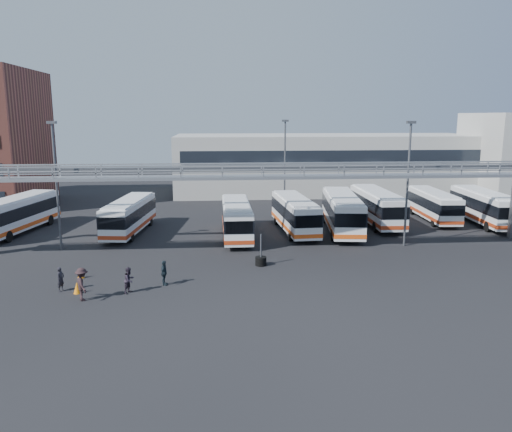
{
  "coord_description": "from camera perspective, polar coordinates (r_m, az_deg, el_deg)",
  "views": [
    {
      "loc": [
        -3.38,
        -32.01,
        10.56
      ],
      "look_at": [
        -0.41,
        6.0,
        2.92
      ],
      "focal_mm": 35.0,
      "sensor_mm": 36.0,
      "label": 1
    }
  ],
  "objects": [
    {
      "name": "gantry",
      "position": [
        38.37,
        0.62,
        3.76
      ],
      "size": [
        51.4,
        5.15,
        7.1
      ],
      "color": "gray",
      "rests_on": "ground"
    },
    {
      "name": "pedestrian_d",
      "position": [
        32.36,
        -10.46,
        -6.42
      ],
      "size": [
        0.54,
        0.99,
        1.61
      ],
      "primitive_type": "imported",
      "rotation": [
        0.0,
        0.0,
        1.41
      ],
      "color": "#19252D",
      "rests_on": "ground"
    },
    {
      "name": "ground",
      "position": [
        33.88,
        1.49,
        -6.84
      ],
      "size": [
        140.0,
        140.0,
        0.0
      ],
      "primitive_type": "plane",
      "color": "black",
      "rests_on": "ground"
    },
    {
      "name": "pedestrian_c",
      "position": [
        30.92,
        -19.26,
        -7.38
      ],
      "size": [
        1.2,
        1.46,
        1.97
      ],
      "primitive_type": "imported",
      "rotation": [
        0.0,
        0.0,
        2.01
      ],
      "color": "black",
      "rests_on": "ground"
    },
    {
      "name": "tire_stack",
      "position": [
        36.03,
        0.56,
        -5.07
      ],
      "size": [
        0.81,
        0.81,
        2.31
      ],
      "color": "black",
      "rests_on": "ground"
    },
    {
      "name": "bus_5",
      "position": [
        46.24,
        4.45,
        0.35
      ],
      "size": [
        3.17,
        10.74,
        3.22
      ],
      "rotation": [
        0.0,
        0.0,
        0.07
      ],
      "color": "silver",
      "rests_on": "ground"
    },
    {
      "name": "bus_9",
      "position": [
        54.39,
        24.58,
        1.05
      ],
      "size": [
        3.23,
        11.01,
        3.3
      ],
      "rotation": [
        0.0,
        0.0,
        -0.07
      ],
      "color": "silver",
      "rests_on": "ground"
    },
    {
      "name": "light_pole_left",
      "position": [
        42.24,
        -21.88,
        3.94
      ],
      "size": [
        0.7,
        0.35,
        10.21
      ],
      "color": "#4C4F54",
      "rests_on": "ground"
    },
    {
      "name": "bus_7",
      "position": [
        50.82,
        13.61,
        1.15
      ],
      "size": [
        2.7,
        11.14,
        3.37
      ],
      "rotation": [
        0.0,
        0.0,
        -0.01
      ],
      "color": "silver",
      "rests_on": "ground"
    },
    {
      "name": "pedestrian_b",
      "position": [
        31.48,
        -14.28,
        -7.1
      ],
      "size": [
        0.89,
        0.97,
        1.6
      ],
      "primitive_type": "imported",
      "rotation": [
        0.0,
        0.0,
        1.09
      ],
      "color": "#28202C",
      "rests_on": "ground"
    },
    {
      "name": "bus_2",
      "position": [
        47.02,
        -14.26,
        0.15
      ],
      "size": [
        3.57,
        10.51,
        3.13
      ],
      "rotation": [
        0.0,
        0.0,
        -0.12
      ],
      "color": "silver",
      "rests_on": "ground"
    },
    {
      "name": "bus_6",
      "position": [
        46.86,
        9.8,
        0.56
      ],
      "size": [
        4.05,
        11.78,
        3.51
      ],
      "rotation": [
        0.0,
        0.0,
        -0.12
      ],
      "color": "silver",
      "rests_on": "ground"
    },
    {
      "name": "warehouse",
      "position": [
        71.98,
        7.93,
        5.99
      ],
      "size": [
        42.0,
        14.0,
        8.0
      ],
      "primitive_type": "cube",
      "color": "#9E9E99",
      "rests_on": "ground"
    },
    {
      "name": "bus_0",
      "position": [
        50.69,
        -25.59,
        0.3
      ],
      "size": [
        4.5,
        11.22,
        3.32
      ],
      "rotation": [
        0.0,
        0.0,
        -0.19
      ],
      "color": "silver",
      "rests_on": "ground"
    },
    {
      "name": "pedestrian_a",
      "position": [
        33.04,
        -21.43,
        -6.74
      ],
      "size": [
        0.53,
        0.65,
        1.52
      ],
      "primitive_type": "imported",
      "rotation": [
        0.0,
        0.0,
        1.22
      ],
      "color": "black",
      "rests_on": "ground"
    },
    {
      "name": "cone_left",
      "position": [
        32.41,
        -19.76,
        -7.7
      ],
      "size": [
        0.5,
        0.5,
        0.73
      ],
      "primitive_type": "cone",
      "rotation": [
        0.0,
        0.0,
        -0.11
      ],
      "color": "orange",
      "rests_on": "ground"
    },
    {
      "name": "light_pole_mid",
      "position": [
        42.21,
        16.98,
        4.26
      ],
      "size": [
        0.7,
        0.35,
        10.21
      ],
      "color": "#4C4F54",
      "rests_on": "ground"
    },
    {
      "name": "cone_right",
      "position": [
        35.28,
        -19.4,
        -6.14
      ],
      "size": [
        0.58,
        0.58,
        0.72
      ],
      "primitive_type": "cone",
      "rotation": [
        0.0,
        0.0,
        -0.34
      ],
      "color": "orange",
      "rests_on": "ground"
    },
    {
      "name": "bus_4",
      "position": [
        44.09,
        -2.25,
        -0.22
      ],
      "size": [
        2.43,
        10.38,
        3.15
      ],
      "rotation": [
        0.0,
        0.0,
        0.0
      ],
      "color": "silver",
      "rests_on": "ground"
    },
    {
      "name": "light_pole_back",
      "position": [
        54.73,
        3.31,
        6.24
      ],
      "size": [
        0.7,
        0.35,
        10.21
      ],
      "color": "#4C4F54",
      "rests_on": "ground"
    },
    {
      "name": "bus_8",
      "position": [
        54.42,
        19.55,
        1.28
      ],
      "size": [
        2.88,
        10.15,
        3.05
      ],
      "rotation": [
        0.0,
        0.0,
        -0.06
      ],
      "color": "silver",
      "rests_on": "ground"
    }
  ]
}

